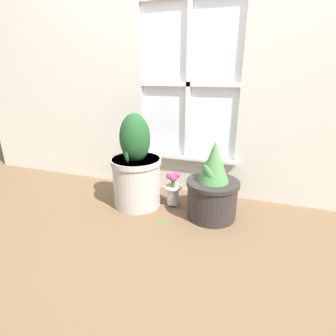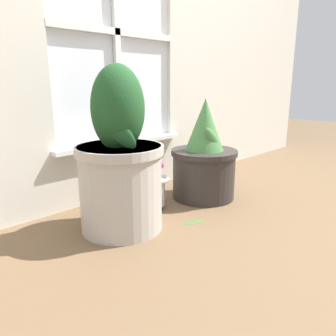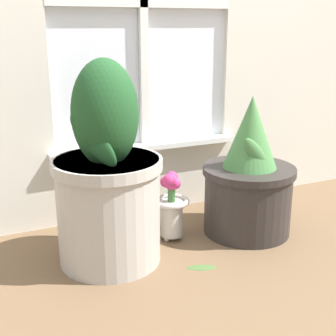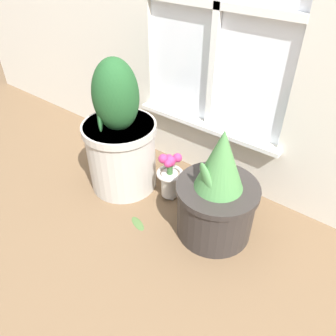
# 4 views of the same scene
# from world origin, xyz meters

# --- Properties ---
(ground_plane) EXTENTS (10.00, 10.00, 0.00)m
(ground_plane) POSITION_xyz_m (0.00, 0.00, 0.00)
(ground_plane) COLOR brown
(potted_plant_left) EXTENTS (0.40, 0.40, 0.75)m
(potted_plant_left) POSITION_xyz_m (-0.30, 0.23, 0.30)
(potted_plant_left) COLOR #B7B2A8
(potted_plant_left) RESTS_ON ground_plane
(potted_plant_right) EXTENTS (0.39, 0.39, 0.58)m
(potted_plant_right) POSITION_xyz_m (0.30, 0.23, 0.23)
(potted_plant_right) COLOR #2D2826
(potted_plant_right) RESTS_ON ground_plane
(flower_vase) EXTENTS (0.15, 0.15, 0.29)m
(flower_vase) POSITION_xyz_m (-0.02, 0.30, 0.15)
(flower_vase) COLOR #BCB7AD
(flower_vase) RESTS_ON ground_plane
(fallen_leaf) EXTENTS (0.12, 0.08, 0.01)m
(fallen_leaf) POSITION_xyz_m (-0.02, 0.03, 0.00)
(fallen_leaf) COLOR #476633
(fallen_leaf) RESTS_ON ground_plane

